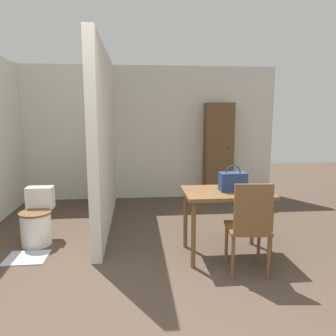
{
  "coord_description": "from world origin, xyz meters",
  "views": [
    {
      "loc": [
        -0.06,
        -2.3,
        1.63
      ],
      "look_at": [
        0.33,
        1.58,
        0.97
      ],
      "focal_mm": 35.0,
      "sensor_mm": 36.0,
      "label": 1
    }
  ],
  "objects_px": {
    "wooden_chair": "(249,225)",
    "dining_table": "(226,200)",
    "toilet": "(37,221)",
    "handbag": "(233,181)",
    "wooden_cabinet": "(218,152)"
  },
  "relations": [
    {
      "from": "wooden_chair",
      "to": "dining_table",
      "type": "bearing_deg",
      "value": 108.81
    },
    {
      "from": "toilet",
      "to": "handbag",
      "type": "bearing_deg",
      "value": -14.36
    },
    {
      "from": "toilet",
      "to": "dining_table",
      "type": "bearing_deg",
      "value": -14.75
    },
    {
      "from": "handbag",
      "to": "wooden_chair",
      "type": "bearing_deg",
      "value": -84.79
    },
    {
      "from": "toilet",
      "to": "wooden_cabinet",
      "type": "distance_m",
      "value": 3.47
    },
    {
      "from": "dining_table",
      "to": "wooden_cabinet",
      "type": "bearing_deg",
      "value": 77.82
    },
    {
      "from": "wooden_chair",
      "to": "wooden_cabinet",
      "type": "xyz_separation_m",
      "value": [
        0.43,
        3.0,
        0.39
      ]
    },
    {
      "from": "wooden_cabinet",
      "to": "wooden_chair",
      "type": "bearing_deg",
      "value": -98.24
    },
    {
      "from": "dining_table",
      "to": "toilet",
      "type": "xyz_separation_m",
      "value": [
        -2.27,
        0.6,
        -0.37
      ]
    },
    {
      "from": "wooden_chair",
      "to": "handbag",
      "type": "distance_m",
      "value": 0.58
    },
    {
      "from": "dining_table",
      "to": "wooden_chair",
      "type": "distance_m",
      "value": 0.5
    },
    {
      "from": "toilet",
      "to": "wooden_cabinet",
      "type": "xyz_separation_m",
      "value": [
        2.81,
        1.93,
        0.62
      ]
    },
    {
      "from": "dining_table",
      "to": "toilet",
      "type": "height_order",
      "value": "dining_table"
    },
    {
      "from": "toilet",
      "to": "wooden_cabinet",
      "type": "height_order",
      "value": "wooden_cabinet"
    },
    {
      "from": "wooden_chair",
      "to": "handbag",
      "type": "bearing_deg",
      "value": 100.65
    }
  ]
}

